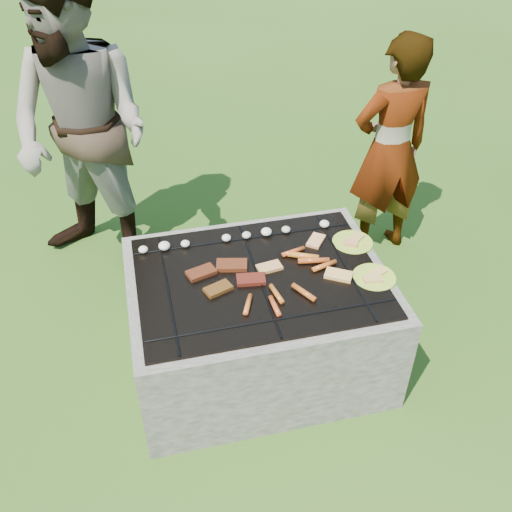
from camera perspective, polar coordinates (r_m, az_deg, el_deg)
The scene contains 10 objects.
lawn at distance 3.27m, azimuth 0.21°, elevation -10.20°, with size 60.00×60.00×0.00m, color #1F4812.
fire_pit at distance 3.07m, azimuth 0.22°, elevation -6.71°, with size 1.30×1.00×0.62m.
mushrooms at distance 3.07m, azimuth -2.54°, elevation 1.92°, with size 1.05×0.06×0.04m.
pork_slabs at distance 2.84m, azimuth -2.99°, elevation -1.89°, with size 0.39×0.28×0.02m.
sausages at distance 2.84m, azimuth 4.07°, elevation -1.90°, with size 0.55×0.48×0.03m.
bread_on_grate at distance 2.93m, azimuth 5.44°, elevation -0.59°, with size 0.46×0.44×0.02m.
plate_far at distance 3.11m, azimuth 9.64°, elevation 1.36°, with size 0.27×0.27×0.03m.
plate_near at distance 2.90m, azimuth 11.73°, elevation -2.11°, with size 0.23×0.23×0.03m.
cook at distance 3.77m, azimuth 13.23°, elevation 10.26°, with size 0.54×0.35×1.48m, color gray.
bystander at distance 3.57m, azimuth -16.98°, elevation 11.65°, with size 0.92×0.72×1.89m, color #9E9383.
Camera 1 is at (-0.51, -2.11, 2.45)m, focal length 40.00 mm.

